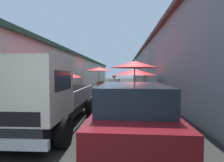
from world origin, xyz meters
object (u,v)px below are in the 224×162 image
Objects in this scene: vendor_by_crates at (114,87)px; plastic_stool at (130,92)px; fruit_stall_near_left at (134,75)px; delivery_truck at (41,98)px; hatchback_car at (132,112)px; fruit_stall_far_left at (54,76)px; fruit_stall_far_right at (134,73)px; fruit_stall_mid_lane at (135,75)px; fruit_stall_near_right at (99,71)px.

plastic_stool is (3.30, -0.97, -0.64)m from vendor_by_crates.
vendor_by_crates reaches higher than plastic_stool.
fruit_stall_near_left is 1.88m from vendor_by_crates.
fruit_stall_near_left reaches higher than delivery_truck.
fruit_stall_far_left is at bearing 46.23° from hatchback_car.
delivery_truck is at bearing 161.36° from plastic_stool.
hatchback_car is at bearing 175.86° from fruit_stall_near_left.
plastic_stool is (-6.55, 0.76, -1.42)m from fruit_stall_far_right.
hatchback_car is (-7.07, 0.51, -0.90)m from fruit_stall_mid_lane.
vendor_by_crates is 3.50m from plastic_stool.
hatchback_car is 2.37× the size of vendor_by_crates.
fruit_stall_near_right is 1.20× the size of fruit_stall_near_left.
vendor_by_crates is at bearing -166.05° from fruit_stall_near_right.
vendor_by_crates is at bearing 34.55° from fruit_stall_near_left.
fruit_stall_mid_lane reaches higher than delivery_truck.
fruit_stall_far_left is 0.54× the size of delivery_truck.
vendor_by_crates is (-9.85, 1.72, -0.79)m from fruit_stall_far_right.
fruit_stall_far_right reaches higher than plastic_stool.
fruit_stall_near_left reaches higher than fruit_stall_mid_lane.
fruit_stall_far_right is at bearing -3.73° from fruit_stall_near_left.
fruit_stall_near_right is 4.09m from fruit_stall_far_right.
vendor_by_crates is (4.95, 0.73, 0.22)m from hatchback_car.
fruit_stall_near_left is 1.43× the size of vendor_by_crates.
delivery_truck is (-13.07, -0.34, -0.91)m from fruit_stall_near_right.
hatchback_car is 2.50m from delivery_truck.
fruit_stall_near_right is 6.50× the size of plastic_stool.
fruit_stall_mid_lane is 0.57× the size of delivery_truck.
fruit_stall_near_right is 1.23× the size of fruit_stall_far_right.
fruit_stall_far_right is at bearing -20.87° from fruit_stall_far_left.
fruit_stall_near_right is 10.26m from fruit_stall_near_left.
fruit_stall_near_right is 1.06× the size of fruit_stall_far_left.
fruit_stall_far_right is 14.99m from delivery_truck.
fruit_stall_mid_lane is 1.19× the size of fruit_stall_near_left.
delivery_truck reaches higher than hatchback_car.
fruit_stall_far_left is 6.31m from plastic_stool.
fruit_stall_mid_lane is 2.55m from vendor_by_crates.
fruit_stall_far_left reaches higher than fruit_stall_mid_lane.
fruit_stall_mid_lane is 1.70× the size of vendor_by_crates.
fruit_stall_far_right reaches higher than fruit_stall_mid_lane.
hatchback_car is (-3.52, 0.25, -0.92)m from fruit_stall_near_left.
fruit_stall_mid_lane is (3.81, -3.91, 0.04)m from fruit_stall_far_left.
plastic_stool is (1.18, 0.27, -1.31)m from fruit_stall_mid_lane.
fruit_stall_near_left is 4.92m from plastic_stool.
plastic_stool is (-5.05, -3.04, -1.62)m from fruit_stall_near_right.
fruit_stall_near_left is at bearing -179.77° from plastic_stool.
plastic_stool is at bearing 12.89° from fruit_stall_mid_lane.
fruit_stall_far_right reaches higher than fruit_stall_far_left.
fruit_stall_near_left is 0.60× the size of hatchback_car.
hatchback_car is at bearing 175.92° from fruit_stall_mid_lane.
fruit_stall_near_right is 13.65m from hatchback_car.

